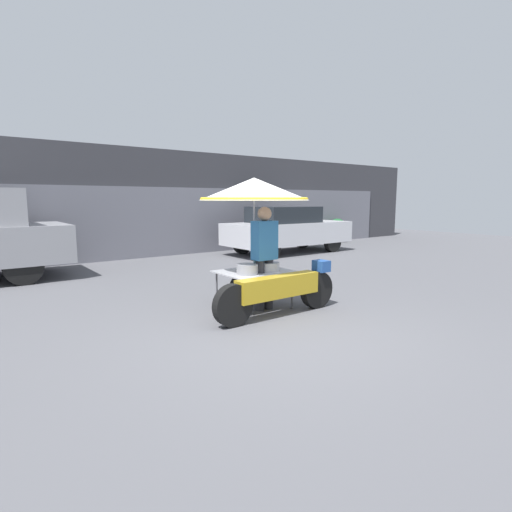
% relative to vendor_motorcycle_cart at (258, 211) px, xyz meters
% --- Properties ---
extents(ground_plane, '(36.00, 36.00, 0.00)m').
position_rel_vendor_motorcycle_cart_xyz_m(ground_plane, '(-0.49, -1.04, -1.57)').
color(ground_plane, '#56565B').
extents(shopfront_building, '(28.00, 2.06, 3.27)m').
position_rel_vendor_motorcycle_cart_xyz_m(shopfront_building, '(-0.49, 7.61, 0.06)').
color(shopfront_building, '#38383D').
rests_on(shopfront_building, ground).
extents(vendor_motorcycle_cart, '(2.22, 1.72, 2.08)m').
position_rel_vendor_motorcycle_cart_xyz_m(vendor_motorcycle_cart, '(0.00, 0.00, 0.00)').
color(vendor_motorcycle_cart, black).
rests_on(vendor_motorcycle_cart, ground).
extents(vendor_person, '(0.38, 0.22, 1.63)m').
position_rel_vendor_motorcycle_cart_xyz_m(vendor_person, '(0.06, -0.10, -0.65)').
color(vendor_person, '#2D2D33').
rests_on(vendor_person, ground).
extents(parked_car, '(4.32, 1.73, 1.52)m').
position_rel_vendor_motorcycle_cart_xyz_m(parked_car, '(4.91, 4.87, -0.78)').
color(parked_car, black).
rests_on(parked_car, ground).
extents(potted_plant, '(0.74, 0.74, 0.97)m').
position_rel_vendor_motorcycle_cart_xyz_m(potted_plant, '(8.81, 6.17, -1.01)').
color(potted_plant, brown).
rests_on(potted_plant, ground).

